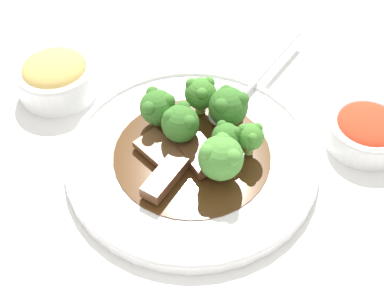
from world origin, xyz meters
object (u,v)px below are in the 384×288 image
beef_strip_1 (168,179)px  broccoli_floret_3 (157,107)px  broccoli_floret_4 (201,93)px  main_plate (192,157)px  broccoli_floret_1 (250,137)px  side_bowl_kimchi (367,130)px  broccoli_floret_2 (221,157)px  side_bowl_appetizer (55,77)px  serving_spoon (235,100)px  broccoli_floret_0 (228,106)px  broccoli_floret_5 (180,123)px  beef_strip_2 (197,153)px  broccoli_floret_6 (226,137)px  beef_strip_0 (162,152)px

beef_strip_1 → broccoli_floret_3: size_ratio=1.39×
beef_strip_1 → broccoli_floret_4: bearing=-163.2°
main_plate → broccoli_floret_1: broccoli_floret_1 is taller
beef_strip_1 → side_bowl_kimchi: side_bowl_kimchi is taller
beef_strip_1 → broccoli_floret_4: broccoli_floret_4 is taller
broccoli_floret_2 → side_bowl_appetizer: (-0.01, -0.28, -0.02)m
main_plate → side_bowl_appetizer: bearing=-89.6°
broccoli_floret_2 → serving_spoon: broccoli_floret_2 is taller
broccoli_floret_4 → side_bowl_appetizer: broccoli_floret_4 is taller
broccoli_floret_0 → broccoli_floret_5: size_ratio=1.01×
beef_strip_1 → serving_spoon: bearing=-178.0°
beef_strip_2 → broccoli_floret_2: (0.01, 0.04, 0.03)m
broccoli_floret_2 → broccoli_floret_5: bearing=-105.1°
beef_strip_1 → broccoli_floret_0: size_ratio=1.29×
broccoli_floret_3 → broccoli_floret_6: bearing=93.5°
broccoli_floret_0 → broccoli_floret_4: broccoli_floret_0 is taller
beef_strip_1 → broccoli_floret_1: size_ratio=1.55×
beef_strip_2 → side_bowl_kimchi: size_ratio=0.77×
beef_strip_1 → broccoli_floret_1: broccoli_floret_1 is taller
beef_strip_2 → side_bowl_kimchi: side_bowl_kimchi is taller
broccoli_floret_6 → side_bowl_kimchi: size_ratio=0.44×
beef_strip_2 → broccoli_floret_6: (-0.02, 0.02, 0.02)m
broccoli_floret_1 → broccoli_floret_5: size_ratio=0.83×
broccoli_floret_4 → side_bowl_kimchi: 0.22m
beef_strip_0 → side_bowl_kimchi: (-0.18, 0.19, -0.00)m
beef_strip_0 → main_plate: bearing=130.2°
beef_strip_2 → main_plate: bearing=-103.1°
main_plate → beef_strip_1: 0.06m
broccoli_floret_2 → broccoli_floret_3: broccoli_floret_2 is taller
broccoli_floret_1 → broccoli_floret_2: broccoli_floret_2 is taller
beef_strip_2 → side_bowl_kimchi: bearing=135.5°
broccoli_floret_1 → beef_strip_2: bearing=-49.7°
broccoli_floret_3 → side_bowl_kimchi: (-0.14, 0.23, -0.03)m
broccoli_floret_4 → side_bowl_kimchi: (-0.09, 0.19, -0.03)m
beef_strip_2 → broccoli_floret_3: size_ratio=1.56×
broccoli_floret_0 → broccoli_floret_4: (0.00, -0.04, 0.00)m
beef_strip_1 → side_bowl_appetizer: bearing=-102.9°
broccoli_floret_6 → broccoli_floret_0: bearing=-150.7°
beef_strip_0 → broccoli_floret_2: (-0.01, 0.08, 0.03)m
beef_strip_2 → broccoli_floret_4: size_ratio=1.50×
broccoli_floret_1 → broccoli_floret_4: 0.09m
beef_strip_2 → broccoli_floret_4: broccoli_floret_4 is taller
broccoli_floret_3 → broccoli_floret_5: bearing=77.6°
broccoli_floret_4 → side_bowl_appetizer: bearing=-71.3°
side_bowl_kimchi → side_bowl_appetizer: bearing=-68.2°
broccoli_floret_1 → broccoli_floret_3: 0.12m
broccoli_floret_0 → side_bowl_appetizer: (0.07, -0.24, -0.02)m
beef_strip_0 → beef_strip_2: beef_strip_2 is taller
beef_strip_2 → serving_spoon: 0.10m
broccoli_floret_3 → broccoli_floret_2: bearing=75.9°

